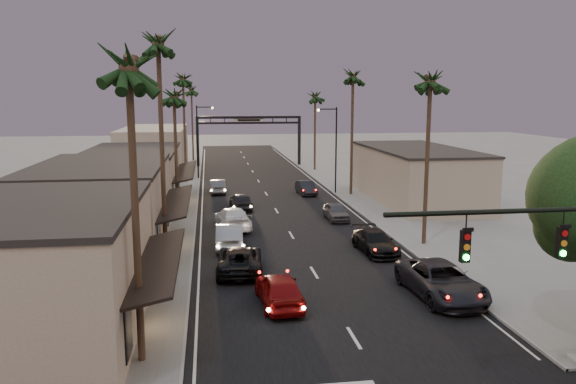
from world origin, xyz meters
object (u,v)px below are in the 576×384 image
object	(u,v)px
palm_rc	(315,94)
curbside_black	(375,242)
streetlight_right	(333,143)
palm_ra	(431,75)
palm_ld	(183,76)
palm_lc	(174,92)
arch	(249,128)
streetlight_left	(200,136)
palm_rb	(353,73)
curbside_near	(441,281)
oncoming_red	(279,289)
palm_far	(191,88)
palm_la	(128,56)
palm_lb	(158,37)
oncoming_silver	(229,236)
oncoming_pickup	(240,259)

from	to	relation	value
palm_rc	curbside_black	size ratio (longest dim) A/B	2.45
streetlight_right	palm_ra	distance (m)	21.94
palm_rc	curbside_black	distance (m)	42.69
palm_ld	palm_rc	bearing A→B (deg)	27.62
streetlight_right	palm_lc	world-z (taller)	palm_lc
arch	streetlight_left	size ratio (longest dim) A/B	1.69
palm_rb	palm_rc	world-z (taller)	palm_rb
arch	curbside_near	size ratio (longest dim) A/B	2.43
curbside_black	oncoming_red	bearing A→B (deg)	-135.10
palm_rb	curbside_near	world-z (taller)	palm_rb
palm_lc	curbside_near	size ratio (longest dim) A/B	1.95
palm_lc	palm_far	bearing A→B (deg)	89.59
palm_ra	curbside_black	distance (m)	11.48
oncoming_red	curbside_near	bearing A→B (deg)	176.28
palm_la	curbside_near	world-z (taller)	palm_la
palm_lb	palm_lc	bearing A→B (deg)	90.00
palm_lc	oncoming_red	xyz separation A→B (m)	(5.96, -21.77, -9.66)
palm_lb	oncoming_silver	world-z (taller)	palm_lb
palm_la	palm_rc	bearing A→B (deg)	72.63
palm_ld	palm_rb	world-z (taller)	same
palm_ra	curbside_near	bearing A→B (deg)	-106.90
streetlight_left	palm_rc	bearing A→B (deg)	21.14
palm_lc	oncoming_pickup	distance (m)	19.44
palm_rc	palm_ra	bearing A→B (deg)	-90.00
streetlight_right	palm_ra	xyz separation A→B (m)	(1.68, -21.00, 6.11)
curbside_black	palm_ra	bearing A→B (deg)	15.77
streetlight_right	palm_far	bearing A→B (deg)	114.76
oncoming_pickup	curbside_near	world-z (taller)	curbside_near
streetlight_left	oncoming_pickup	world-z (taller)	streetlight_left
palm_rb	arch	bearing A→B (deg)	108.30
streetlight_right	streetlight_left	size ratio (longest dim) A/B	1.00
palm_lb	palm_ra	xyz separation A→B (m)	(17.20, 2.00, -1.94)
streetlight_right	streetlight_left	distance (m)	18.99
palm_lc	oncoming_pickup	bearing A→B (deg)	-75.05
palm_rc	oncoming_red	distance (m)	51.93
arch	palm_rc	size ratio (longest dim) A/B	1.25
palm_lb	oncoming_red	size ratio (longest dim) A/B	3.18
palm_rc	curbside_black	bearing A→B (deg)	-95.35
palm_rc	palm_ld	bearing A→B (deg)	-152.38
oncoming_pickup	palm_lb	bearing A→B (deg)	-23.57
palm_ra	curbside_black	size ratio (longest dim) A/B	2.65
oncoming_red	oncoming_pickup	xyz separation A→B (m)	(-1.62, 5.50, -0.05)
streetlight_left	palm_lc	size ratio (longest dim) A/B	0.74
arch	palm_la	world-z (taller)	palm_la
oncoming_red	curbside_black	size ratio (longest dim) A/B	0.96
streetlight_left	palm_lc	world-z (taller)	palm_lc
palm_rc	curbside_black	xyz separation A→B (m)	(-3.88, -41.38, -9.75)
streetlight_left	palm_ra	size ratio (longest dim) A/B	0.68
oncoming_pickup	curbside_black	size ratio (longest dim) A/B	1.10
palm_ra	curbside_black	world-z (taller)	palm_ra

